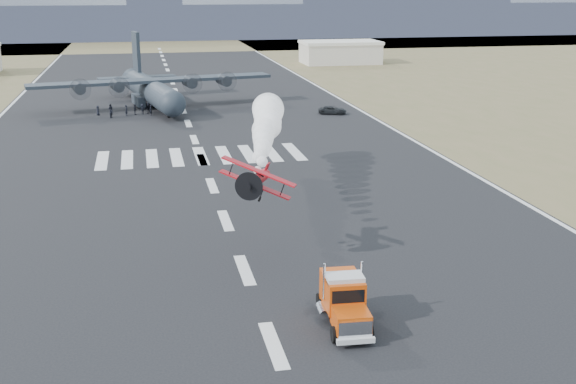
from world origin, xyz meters
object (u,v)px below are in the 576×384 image
object	(u,v)px
crew_g	(151,110)
crew_f	(148,108)
hangar_right	(340,52)
support_vehicle	(332,110)
crew_d	(135,110)
crew_e	(98,110)
crew_a	(127,110)
aerobatic_biplane	(257,180)
crew_c	(143,109)
crew_b	(110,109)
crew_h	(112,112)
semi_truck	(344,300)
transport_aircraft	(151,88)

from	to	relation	value
crew_g	crew_f	bearing A→B (deg)	-168.07
hangar_right	support_vehicle	world-z (taller)	hangar_right
support_vehicle	crew_d	distance (m)	32.41
crew_e	crew_a	bearing A→B (deg)	-113.76
hangar_right	crew_a	distance (m)	88.61
aerobatic_biplane	crew_c	xyz separation A→B (m)	(-8.17, 67.68, -5.56)
aerobatic_biplane	crew_b	xyz separation A→B (m)	(-13.36, 68.62, -5.58)
support_vehicle	crew_f	world-z (taller)	crew_f
crew_f	crew_h	xyz separation A→B (m)	(-5.82, -3.12, 0.06)
crew_b	crew_e	world-z (taller)	crew_b
hangar_right	crew_d	size ratio (longest dim) A/B	12.13
support_vehicle	crew_b	world-z (taller)	crew_b
support_vehicle	hangar_right	bearing A→B (deg)	5.32
crew_c	crew_e	distance (m)	7.17
semi_truck	crew_b	size ratio (longest dim) A/B	4.56
transport_aircraft	crew_e	xyz separation A→B (m)	(-8.83, -7.81, -2.33)
crew_b	crew_g	bearing A→B (deg)	168.43
transport_aircraft	crew_g	bearing A→B (deg)	-103.23
transport_aircraft	crew_h	xyz separation A→B (m)	(-6.53, -10.68, -2.17)
transport_aircraft	crew_f	xyz separation A→B (m)	(-0.71, -7.57, -2.23)
transport_aircraft	crew_h	distance (m)	12.71
semi_truck	transport_aircraft	distance (m)	88.61
transport_aircraft	crew_b	bearing A→B (deg)	-144.84
crew_c	crew_e	bearing A→B (deg)	-3.17
hangar_right	crew_e	xyz separation A→B (m)	(-59.90, -67.84, -2.22)
hangar_right	crew_c	xyz separation A→B (m)	(-52.74, -68.11, -2.17)
transport_aircraft	crew_f	world-z (taller)	transport_aircraft
crew_g	hangar_right	bearing A→B (deg)	146.16
transport_aircraft	crew_c	xyz separation A→B (m)	(-1.67, -8.08, -2.27)
crew_d	crew_g	bearing A→B (deg)	-105.91
transport_aircraft	crew_f	size ratio (longest dim) A/B	23.69
transport_aircraft	crew_d	world-z (taller)	transport_aircraft
crew_f	crew_g	xyz separation A→B (m)	(0.33, -2.01, -0.04)
semi_truck	crew_f	size ratio (longest dim) A/B	4.27
crew_a	crew_b	world-z (taller)	crew_a
crew_d	crew_h	size ratio (longest dim) A/B	0.89
semi_truck	crew_e	size ratio (longest dim) A/B	4.78
aerobatic_biplane	crew_g	bearing A→B (deg)	107.99
semi_truck	crew_a	xyz separation A→B (m)	(-14.20, 78.87, -0.76)
support_vehicle	crew_e	world-z (taller)	crew_e
aerobatic_biplane	crew_e	world-z (taller)	aerobatic_biplane
support_vehicle	aerobatic_biplane	bearing A→B (deg)	-178.30
crew_g	support_vehicle	bearing A→B (deg)	83.30
hangar_right	aerobatic_biplane	xyz separation A→B (m)	(-44.57, -135.78, 3.39)
hangar_right	crew_e	world-z (taller)	hangar_right
semi_truck	crew_h	bearing A→B (deg)	105.42
hangar_right	transport_aircraft	bearing A→B (deg)	-130.39
crew_a	crew_c	xyz separation A→B (m)	(2.57, 1.09, -0.04)
crew_a	crew_f	xyz separation A→B (m)	(3.52, 1.61, 0.00)
support_vehicle	crew_d	size ratio (longest dim) A/B	2.73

